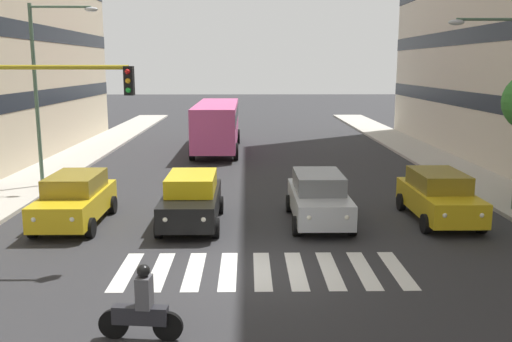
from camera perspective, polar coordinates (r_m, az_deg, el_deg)
The scene contains 11 objects.
ground_plane at distance 14.88m, azimuth 0.65°, elevation -10.23°, with size 180.00×180.00×0.00m, color #2D2D30.
crosswalk_markings at distance 14.88m, azimuth 0.65°, elevation -10.21°, with size 7.65×2.80×0.01m.
car_0 at distance 20.26m, azimuth 18.33°, elevation -2.44°, with size 2.02×4.44×1.72m.
car_1 at distance 19.11m, azimuth 6.48°, elevation -2.73°, with size 2.02×4.44×1.72m.
car_2 at distance 18.90m, azimuth -6.67°, elevation -2.89°, with size 2.02×4.44×1.72m.
car_3 at distance 19.76m, azimuth -18.14°, elevation -2.76°, with size 2.02×4.44×1.72m.
bus_behind_traffic at distance 35.13m, azimuth -4.04°, elevation 5.13°, with size 2.78×10.50×3.00m.
motorcycle_with_rider at distance 11.41m, azimuth -11.71°, elevation -13.76°, with size 1.70×0.39×1.57m.
traffic_light_gantry at distance 16.26m, azimuth -24.60°, elevation 4.25°, with size 5.11×0.36×5.50m.
street_lamp_left at distance 21.68m, azimuth 24.73°, elevation 7.34°, with size 2.92×0.28×6.91m.
street_lamp_right at distance 25.42m, azimuth -20.92°, elevation 8.99°, with size 2.90×0.28×7.74m.
Camera 1 is at (0.39, 13.88, 5.35)m, focal length 38.78 mm.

